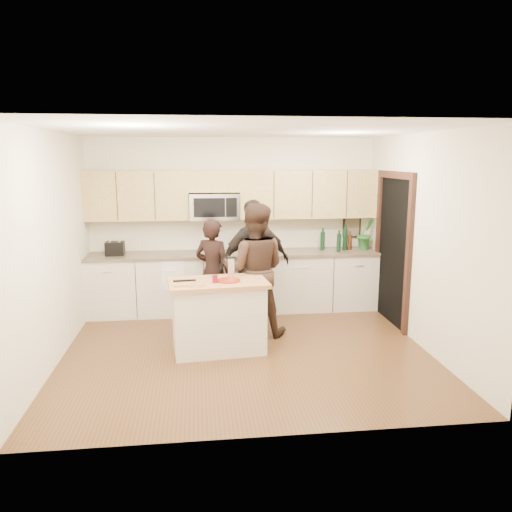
{
  "coord_description": "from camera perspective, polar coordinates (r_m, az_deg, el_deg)",
  "views": [
    {
      "loc": [
        -0.57,
        -5.92,
        2.38
      ],
      "look_at": [
        0.17,
        0.35,
        1.14
      ],
      "focal_mm": 35.0,
      "sensor_mm": 36.0,
      "label": 1
    }
  ],
  "objects": [
    {
      "name": "woman_right",
      "position": [
        7.06,
        -0.12,
        -0.9
      ],
      "size": [
        1.15,
        0.74,
        1.82
      ],
      "primitive_type": "imported",
      "rotation": [
        0.0,
        0.0,
        3.45
      ],
      "color": "black",
      "rests_on": "ground"
    },
    {
      "name": "woman_center",
      "position": [
        6.74,
        -0.18,
        -1.58
      ],
      "size": [
        0.98,
        0.83,
        1.8
      ],
      "primitive_type": "imported",
      "rotation": [
        0.0,
        0.0,
        2.96
      ],
      "color": "#302018",
      "rests_on": "ground"
    },
    {
      "name": "red_plate",
      "position": [
        6.13,
        -3.16,
        -2.81
      ],
      "size": [
        0.29,
        0.29,
        0.02
      ],
      "primitive_type": "cylinder",
      "color": "maroon",
      "rests_on": "island"
    },
    {
      "name": "box_grater",
      "position": [
        6.23,
        -2.86,
        -1.25
      ],
      "size": [
        0.09,
        0.06,
        0.26
      ],
      "color": "silver",
      "rests_on": "red_plate"
    },
    {
      "name": "framed_picture",
      "position": [
        8.36,
        10.9,
        3.36
      ],
      "size": [
        0.3,
        0.03,
        0.38
      ],
      "color": "black",
      "rests_on": "ground"
    },
    {
      "name": "upper_cabinetry",
      "position": [
        7.79,
        -2.28,
        7.15
      ],
      "size": [
        4.5,
        0.33,
        0.75
      ],
      "color": "tan",
      "rests_on": "ground"
    },
    {
      "name": "back_cabinetry",
      "position": [
        7.86,
        -2.36,
        -2.94
      ],
      "size": [
        4.5,
        0.66,
        0.94
      ],
      "color": "beige",
      "rests_on": "ground"
    },
    {
      "name": "dish_towel",
      "position": [
        7.59,
        -9.44,
        -1.04
      ],
      "size": [
        0.34,
        0.6,
        0.48
      ],
      "color": "white",
      "rests_on": "ground"
    },
    {
      "name": "doorway",
      "position": [
        7.47,
        15.4,
        1.29
      ],
      "size": [
        0.06,
        1.25,
        2.2
      ],
      "color": "black",
      "rests_on": "ground"
    },
    {
      "name": "cutting_board",
      "position": [
        5.98,
        -8.3,
        -3.25
      ],
      "size": [
        0.24,
        0.18,
        0.02
      ],
      "primitive_type": "cube",
      "rotation": [
        0.0,
        0.0,
        0.1
      ],
      "color": "tan",
      "rests_on": "island"
    },
    {
      "name": "bottle_cluster",
      "position": [
        8.03,
        9.44,
        1.89
      ],
      "size": [
        0.51,
        0.25,
        0.4
      ],
      "color": "black",
      "rests_on": "back_cabinetry"
    },
    {
      "name": "room_shell",
      "position": [
        5.98,
        -1.21,
        4.86
      ],
      "size": [
        4.52,
        4.02,
        2.71
      ],
      "color": "beige",
      "rests_on": "ground"
    },
    {
      "name": "knife",
      "position": [
        5.87,
        -6.79,
        -3.35
      ],
      "size": [
        0.2,
        0.04,
        0.01
      ],
      "primitive_type": "cube",
      "rotation": [
        0.0,
        0.0,
        0.1
      ],
      "color": "silver",
      "rests_on": "cutting_board"
    },
    {
      "name": "orchid",
      "position": [
        8.18,
        12.43,
        2.53
      ],
      "size": [
        0.35,
        0.31,
        0.51
      ],
      "primitive_type": "imported",
      "rotation": [
        0.0,
        0.0,
        0.38
      ],
      "color": "#2D7232",
      "rests_on": "back_cabinetry"
    },
    {
      "name": "island",
      "position": [
        6.28,
        -4.32,
        -6.8
      ],
      "size": [
        1.26,
        0.81,
        0.9
      ],
      "rotation": [
        0.0,
        0.0,
        0.1
      ],
      "color": "beige",
      "rests_on": "ground"
    },
    {
      "name": "drink_glass",
      "position": [
        6.05,
        -4.72,
        -2.65
      ],
      "size": [
        0.07,
        0.07,
        0.09
      ],
      "primitive_type": "cylinder",
      "color": "maroon",
      "rests_on": "island"
    },
    {
      "name": "microwave",
      "position": [
        7.75,
        -4.79,
        5.67
      ],
      "size": [
        0.76,
        0.41,
        0.4
      ],
      "color": "silver",
      "rests_on": "ground"
    },
    {
      "name": "tongs",
      "position": [
        6.08,
        -8.18,
        -2.8
      ],
      "size": [
        0.28,
        0.06,
        0.02
      ],
      "primitive_type": "cube",
      "rotation": [
        0.0,
        0.0,
        0.1
      ],
      "color": "black",
      "rests_on": "cutting_board"
    },
    {
      "name": "floor",
      "position": [
        6.4,
        -1.15,
        -10.72
      ],
      "size": [
        4.5,
        4.5,
        0.0
      ],
      "primitive_type": "plane",
      "color": "brown",
      "rests_on": "ground"
    },
    {
      "name": "woman_left",
      "position": [
        7.23,
        -4.93,
        -1.79
      ],
      "size": [
        0.67,
        0.6,
        1.54
      ],
      "primitive_type": "imported",
      "rotation": [
        0.0,
        0.0,
        2.6
      ],
      "color": "black",
      "rests_on": "ground"
    },
    {
      "name": "toaster",
      "position": [
        7.8,
        -15.81,
        0.83
      ],
      "size": [
        0.27,
        0.21,
        0.21
      ],
      "color": "black",
      "rests_on": "back_cabinetry"
    }
  ]
}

